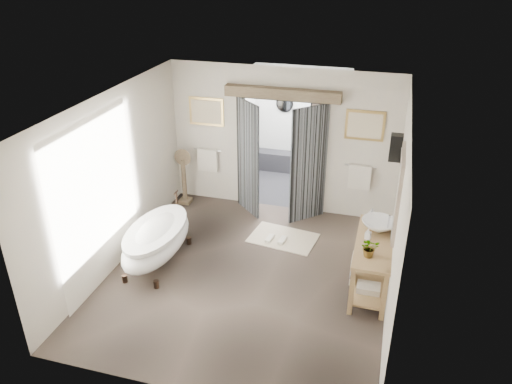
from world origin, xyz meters
TOP-DOWN VIEW (x-y plane):
  - ground_plane at (0.00, 0.00)m, footprint 5.00×5.00m
  - room_shell at (-0.04, -0.12)m, footprint 4.52×5.02m
  - shower_room at (0.00, 3.99)m, footprint 2.22×2.01m
  - back_wall_dressing at (0.00, 2.32)m, footprint 3.82×0.69m
  - clawfoot_tub at (-1.56, -0.03)m, footprint 0.85×1.90m
  - vanity at (1.95, 0.23)m, footprint 0.57×1.60m
  - pedestal_mirror at (-1.97, 2.13)m, footprint 0.36×0.23m
  - rug at (0.33, 1.29)m, footprint 1.30×0.96m
  - slippers at (0.23, 1.15)m, footprint 0.37×0.27m
  - basin at (2.01, 0.58)m, footprint 0.67×0.67m
  - plant at (1.92, -0.19)m, footprint 0.32×0.30m
  - soap_bottle_a at (1.87, 0.29)m, footprint 0.10×0.10m
  - soap_bottle_b at (1.88, 0.94)m, footprint 0.18×0.18m

SIDE VIEW (x-z plane):
  - ground_plane at x=0.00m, z-range 0.00..0.00m
  - rug at x=0.33m, z-range 0.00..0.01m
  - slippers at x=0.23m, z-range 0.01..0.06m
  - clawfoot_tub at x=-1.56m, z-range -0.01..0.92m
  - vanity at x=1.95m, z-range 0.08..0.93m
  - pedestal_mirror at x=-1.97m, z-range -0.09..1.13m
  - shower_room at x=0.00m, z-range -0.35..2.16m
  - soap_bottle_a at x=1.87m, z-range 0.85..1.03m
  - soap_bottle_b at x=1.88m, z-range 0.85..1.03m
  - basin at x=2.01m, z-range 0.85..1.04m
  - plant at x=1.92m, z-range 0.85..1.14m
  - back_wall_dressing at x=0.00m, z-range 0.30..2.82m
  - room_shell at x=-0.04m, z-range 0.40..3.31m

